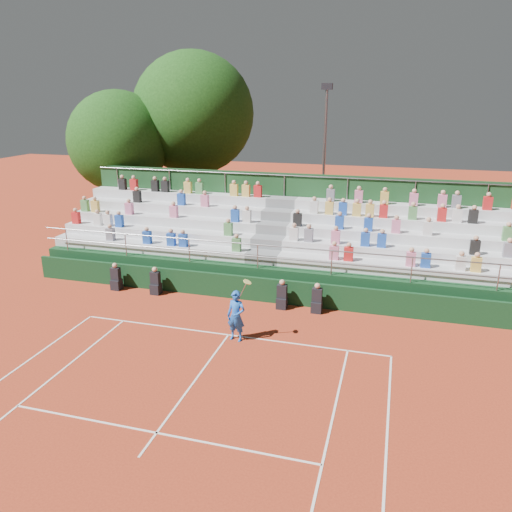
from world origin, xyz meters
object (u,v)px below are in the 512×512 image
(tennis_player, at_px, (236,316))
(tree_west, at_px, (119,142))
(tree_east, at_px, (193,114))
(floodlight_mast, at_px, (324,150))

(tennis_player, relative_size, tree_west, 0.27)
(tennis_player, bearing_deg, tree_east, 117.00)
(tree_east, distance_m, floodlight_mast, 8.15)
(tennis_player, relative_size, floodlight_mast, 0.26)
(tennis_player, bearing_deg, tree_west, 133.42)
(tree_east, bearing_deg, tennis_player, -63.00)
(tree_west, distance_m, floodlight_mast, 11.76)
(tree_east, bearing_deg, tree_west, -139.85)
(tree_east, xyz_separation_m, floodlight_mast, (7.93, 0.04, -1.91))
(tree_east, height_order, floodlight_mast, tree_east)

